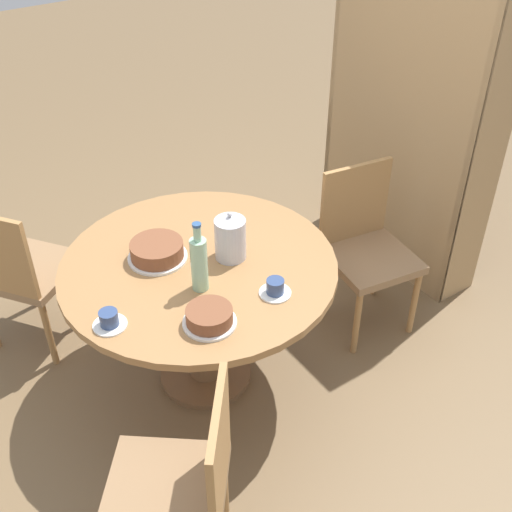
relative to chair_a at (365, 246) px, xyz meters
name	(u,v)px	position (x,y,z in m)	size (l,w,h in m)	color
ground_plane	(206,375)	(-0.08, -0.95, -0.48)	(14.00, 14.00, 0.00)	brown
dining_table	(200,289)	(-0.08, -0.95, 0.09)	(1.23, 1.23, 0.72)	brown
chair_a	(365,246)	(0.00, 0.00, 0.00)	(0.48, 0.48, 0.89)	#A87A47
chair_b	(21,270)	(-0.81, -1.55, 0.00)	(0.59, 0.59, 0.89)	#A87A47
chair_c	(182,485)	(0.70, -1.48, 0.00)	(0.59, 0.59, 0.89)	#A87A47
bookshelf	(407,125)	(-0.35, 0.57, 0.40)	(1.09, 0.28, 1.81)	tan
coffee_pot	(230,237)	(-0.04, -0.80, 0.35)	(0.14, 0.14, 0.23)	silver
water_bottle	(199,263)	(0.07, -1.02, 0.37)	(0.07, 0.07, 0.32)	#99C6A3
cake_main	(157,251)	(-0.22, -1.08, 0.28)	(0.27, 0.27, 0.08)	white
cake_second	(209,317)	(0.28, -1.11, 0.27)	(0.22, 0.22, 0.07)	white
cup_a	(275,288)	(0.28, -0.79, 0.27)	(0.14, 0.14, 0.07)	white
cup_b	(109,320)	(0.07, -1.44, 0.27)	(0.14, 0.14, 0.07)	white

